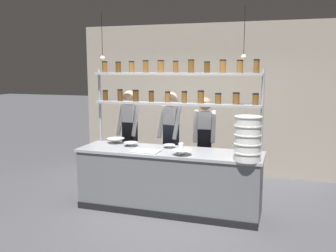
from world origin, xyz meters
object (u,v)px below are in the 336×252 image
Objects in this scene: chef_left at (130,133)px; prep_bowl_center_front at (131,144)px; container_stack at (248,139)px; prep_bowl_center_back at (182,153)px; serving_cup_front at (181,146)px; prep_bowl_near_right at (116,141)px; spice_shelf_unit at (176,91)px; prep_bowl_near_left at (169,146)px; chef_center at (171,136)px; chef_right at (205,140)px; cutting_board at (146,151)px.

chef_left is 7.78× the size of prep_bowl_center_front.
container_stack reaches higher than prep_bowl_center_front.
chef_left is 6.34× the size of prep_bowl_center_back.
serving_cup_front reaches higher than prep_bowl_center_back.
prep_bowl_center_front is at bearing -23.79° from prep_bowl_near_right.
container_stack reaches higher than serving_cup_front.
spice_shelf_unit is 14.47× the size of prep_bowl_near_left.
chef_center is 5.96× the size of prep_bowl_near_right.
prep_bowl_near_right is at bearing -138.94° from chef_center.
prep_bowl_center_back is at bearing -102.71° from chef_right.
chef_center is 0.64m from serving_cup_front.
chef_left is 4.37× the size of cutting_board.
prep_bowl_center_front is at bearing 168.10° from container_stack.
prep_bowl_center_back is (0.25, -0.56, -0.83)m from spice_shelf_unit.
prep_bowl_near_right is at bearing 166.20° from container_stack.
spice_shelf_unit is 1.43m from container_stack.
chef_right is at bearing 20.34° from chef_center.
container_stack is at bearing -23.45° from chef_center.
cutting_board is 0.50m from prep_bowl_center_front.
chef_center is at bearing 83.90° from cutting_board.
prep_bowl_center_back is (0.93, -0.34, 0.01)m from prep_bowl_center_front.
prep_bowl_near_right is at bearing 156.21° from prep_bowl_center_front.
prep_bowl_center_front is at bearing 159.77° from prep_bowl_center_back.
cutting_board is 2.18× the size of prep_bowl_near_left.
spice_shelf_unit is 1.52× the size of chef_center.
chef_left is at bearing 152.53° from serving_cup_front.
chef_right is (0.56, 0.08, -0.06)m from chef_center.
prep_bowl_center_front reaches higher than cutting_board.
prep_bowl_near_right is at bearing -175.63° from spice_shelf_unit.
prep_bowl_near_left is (0.89, -0.54, -0.07)m from chef_left.
prep_bowl_center_back reaches higher than cutting_board.
chef_left reaches higher than prep_bowl_near_left.
prep_bowl_near_left is 0.63× the size of prep_bowl_near_right.
spice_shelf_unit is 0.85m from serving_cup_front.
prep_bowl_near_right is (-1.01, -0.08, -0.83)m from spice_shelf_unit.
chef_left is at bearing 148.83° from prep_bowl_near_left.
prep_bowl_near_left is (0.24, 0.39, 0.01)m from cutting_board.
chef_left is at bearing 125.16° from cutting_board.
prep_bowl_center_back is at bearing -66.10° from spice_shelf_unit.
cutting_board is 4.35× the size of serving_cup_front.
prep_bowl_near_right is 3.17× the size of serving_cup_front.
chef_center reaches higher than container_stack.
chef_right is 0.74m from prep_bowl_near_left.
cutting_board is at bearing -33.80° from prep_bowl_near_right.
chef_center is at bearing 28.86° from prep_bowl_near_right.
chef_center is 0.55m from prep_bowl_near_left.
prep_bowl_center_back is 0.40m from serving_cup_front.
prep_bowl_near_right reaches higher than cutting_board.
prep_bowl_center_back is (0.31, -0.41, 0.01)m from prep_bowl_near_left.
serving_cup_front is at bearing 40.70° from cutting_board.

